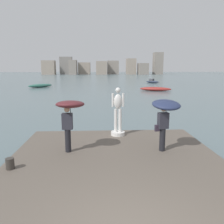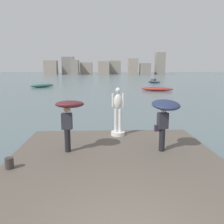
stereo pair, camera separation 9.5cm
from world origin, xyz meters
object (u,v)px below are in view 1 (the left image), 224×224
object	(u,v)px
boat_mid	(40,86)
mooring_bollard	(10,164)
onlooker_left	(69,111)
statue_white_figure	(118,116)
onlooker_right	(165,110)
boat_near	(155,89)
boat_leftward	(152,82)

from	to	relation	value
boat_mid	mooring_bollard	bearing A→B (deg)	-77.16
onlooker_left	mooring_bollard	world-z (taller)	onlooker_left
statue_white_figure	onlooker_right	size ratio (longest dim) A/B	1.12
mooring_bollard	boat_mid	xyz separation A→B (m)	(-8.47, 37.19, -0.25)
onlooker_right	boat_near	bearing A→B (deg)	77.17
statue_white_figure	mooring_bollard	bearing A→B (deg)	-135.82
onlooker_right	boat_mid	distance (m)	38.35
statue_white_figure	boat_near	bearing A→B (deg)	72.80
boat_mid	boat_leftward	world-z (taller)	boat_leftward
boat_mid	boat_leftward	distance (m)	26.93
statue_white_figure	onlooker_right	world-z (taller)	statue_white_figure
statue_white_figure	boat_mid	size ratio (longest dim) A/B	0.48
boat_near	boat_mid	xyz separation A→B (m)	(-20.04, 8.06, 0.02)
statue_white_figure	boat_leftward	size ratio (longest dim) A/B	0.66
boat_near	mooring_bollard	bearing A→B (deg)	-111.66
onlooker_right	mooring_bollard	distance (m)	5.62
statue_white_figure	onlooker_right	distance (m)	2.74
onlooker_right	boat_mid	world-z (taller)	onlooker_right
mooring_bollard	boat_leftward	xyz separation A→B (m)	(15.62, 49.22, -0.21)
onlooker_left	statue_white_figure	bearing A→B (deg)	46.90
onlooker_left	boat_mid	bearing A→B (deg)	105.90
boat_leftward	boat_mid	bearing A→B (deg)	-153.45
onlooker_left	boat_leftward	size ratio (longest dim) A/B	0.59
statue_white_figure	onlooker_right	xyz separation A→B (m)	(1.61, -2.13, 0.62)
onlooker_left	mooring_bollard	bearing A→B (deg)	-139.26
statue_white_figure	boat_near	world-z (taller)	statue_white_figure
onlooker_right	boat_near	world-z (taller)	onlooker_right
onlooker_left	onlooker_right	size ratio (longest dim) A/B	0.99
boat_mid	onlooker_left	bearing A→B (deg)	-74.10
onlooker_left	boat_near	size ratio (longest dim) A/B	0.39
onlooker_left	mooring_bollard	size ratio (longest dim) A/B	5.62
onlooker_left	boat_near	world-z (taller)	onlooker_left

